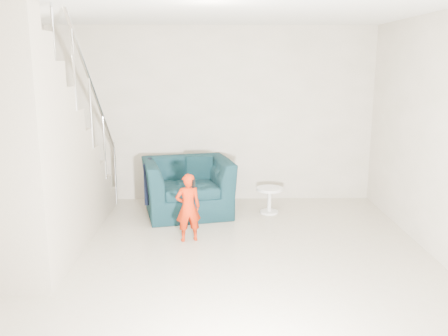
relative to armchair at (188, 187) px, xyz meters
The scene contains 11 objects.
floor 2.08m from the armchair, 79.75° to the right, with size 5.50×5.50×0.00m, color tan.
ceiling 3.08m from the armchair, 79.75° to the right, with size 5.50×5.50×0.00m, color silver.
back_wall 1.26m from the armchair, 63.96° to the left, with size 5.00×5.00×0.00m, color #A09882.
front_wall 4.87m from the armchair, 85.64° to the right, with size 5.00×5.00×0.00m, color #A09882.
armchair is the anchor object (origin of this frame).
toddler 1.10m from the armchair, 86.28° to the right, with size 0.31×0.20×0.85m, color #B00B05.
side_table 1.20m from the armchair, ahead, with size 0.38×0.38×0.38m.
staircase 2.26m from the armchair, 138.34° to the right, with size 1.02×3.03×3.62m.
cushion 0.40m from the armchair, 58.01° to the left, with size 0.39×0.11×0.37m, color black.
throw 0.56m from the armchair, behind, with size 0.05×0.51×0.58m, color black.
phone 1.21m from the armchair, 82.82° to the right, with size 0.02×0.05×0.10m, color black.
Camera 1 is at (0.05, -4.61, 2.14)m, focal length 38.00 mm.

